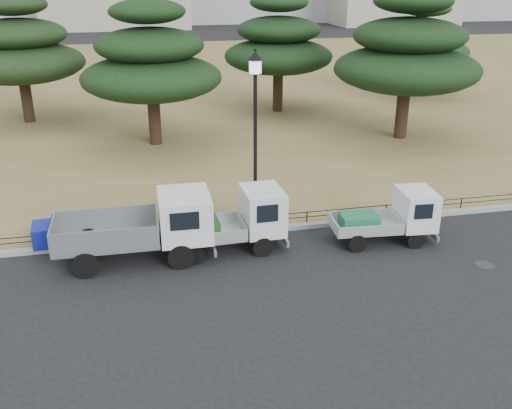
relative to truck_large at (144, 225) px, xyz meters
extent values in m
plane|color=black|center=(3.64, -1.47, -1.15)|extent=(220.00, 220.00, 0.00)
cube|color=olive|center=(3.64, 29.13, -1.07)|extent=(120.00, 56.00, 0.15)
cube|color=gray|center=(3.64, 1.13, -1.07)|extent=(120.00, 0.25, 0.16)
cylinder|color=black|center=(1.02, -0.89, -0.75)|extent=(0.81, 0.17, 0.81)
cylinder|color=black|center=(1.04, 0.87, -0.75)|extent=(0.81, 0.17, 0.81)
cylinder|color=black|center=(-1.76, -0.86, -0.75)|extent=(0.81, 0.17, 0.81)
cylinder|color=black|center=(-1.74, 0.90, -0.75)|extent=(0.81, 0.17, 0.81)
cube|color=#2D2D30|center=(-0.32, 0.00, -0.53)|extent=(4.51, 1.01, 0.14)
cube|color=gray|center=(-1.13, 0.01, -0.07)|extent=(3.15, 1.80, 0.79)
cube|color=silver|center=(1.27, -0.02, 0.23)|extent=(1.59, 1.93, 1.38)
cylinder|color=black|center=(3.61, -0.61, -0.82)|extent=(0.66, 0.20, 0.66)
cylinder|color=black|center=(3.56, 0.84, -0.82)|extent=(0.66, 0.20, 0.66)
cylinder|color=black|center=(1.43, -0.69, -0.82)|extent=(0.66, 0.20, 0.66)
cylinder|color=black|center=(1.38, 0.77, -0.82)|extent=(0.66, 0.20, 0.66)
cube|color=#2D2D30|center=(2.53, 0.08, -0.67)|extent=(3.55, 0.93, 0.15)
cube|color=#B0B4B7|center=(1.89, 0.06, -0.37)|extent=(2.49, 1.57, 0.44)
cube|color=silver|center=(3.77, 0.12, 0.11)|extent=(1.28, 1.66, 1.41)
cube|color=#1C631F|center=(1.64, 0.05, -0.26)|extent=(1.37, 1.02, 0.48)
cylinder|color=black|center=(8.60, -1.13, -0.85)|extent=(0.60, 0.20, 0.59)
cylinder|color=black|center=(8.70, 0.16, -0.85)|extent=(0.60, 0.20, 0.59)
cylinder|color=black|center=(6.64, -0.97, -0.85)|extent=(0.60, 0.20, 0.59)
cylinder|color=black|center=(6.74, 0.32, -0.85)|extent=(0.60, 0.20, 0.59)
cube|color=#2D2D30|center=(7.70, -0.41, -0.72)|extent=(3.22, 0.98, 0.14)
cube|color=silver|center=(7.13, -0.36, -0.45)|extent=(2.29, 1.51, 0.39)
cube|color=silver|center=(8.81, -0.50, -0.03)|extent=(1.22, 1.54, 1.25)
cube|color=#1E6A48|center=(6.91, -0.34, -0.35)|extent=(1.27, 0.97, 0.43)
cylinder|color=black|center=(3.82, 1.43, -0.92)|extent=(0.45, 0.45, 0.16)
cylinder|color=black|center=(3.82, 1.43, 1.70)|extent=(0.12, 0.12, 5.08)
cylinder|color=white|center=(3.82, 1.43, 4.44)|extent=(0.41, 0.41, 0.41)
cone|color=black|center=(3.82, 1.43, 4.77)|extent=(0.53, 0.53, 0.25)
cylinder|color=black|center=(3.64, 1.28, -0.80)|extent=(38.00, 0.03, 0.03)
cylinder|color=black|center=(3.64, 1.28, -0.62)|extent=(38.00, 0.03, 0.03)
cylinder|color=black|center=(3.64, 1.28, -0.80)|extent=(0.04, 0.04, 0.40)
cube|color=#1621AB|center=(-2.82, 1.52, -0.67)|extent=(1.49, 1.14, 0.66)
cube|color=#1621AB|center=(-2.54, 1.37, -0.20)|extent=(0.70, 0.61, 0.28)
cylinder|color=#2D2D30|center=(10.14, -2.67, -1.14)|extent=(0.60, 0.60, 0.01)
cylinder|color=black|center=(-6.02, 18.64, 0.39)|extent=(0.62, 0.62, 2.77)
ellipsoid|color=black|center=(-6.02, 18.64, 2.40)|extent=(7.12, 7.12, 2.28)
ellipsoid|color=black|center=(-6.02, 18.64, 3.96)|extent=(5.43, 5.43, 1.74)
ellipsoid|color=black|center=(-6.02, 18.64, 5.52)|extent=(3.75, 3.75, 1.20)
cylinder|color=black|center=(0.99, 12.39, 0.37)|extent=(0.62, 0.62, 2.74)
ellipsoid|color=black|center=(0.99, 12.39, 2.36)|extent=(6.92, 6.92, 2.21)
ellipsoid|color=black|center=(0.99, 12.39, 3.91)|extent=(5.28, 5.28, 1.69)
ellipsoid|color=black|center=(0.99, 12.39, 5.45)|extent=(3.65, 3.65, 1.17)
cylinder|color=black|center=(8.90, 18.23, 0.38)|extent=(0.62, 0.62, 2.76)
ellipsoid|color=black|center=(8.90, 18.23, 2.38)|extent=(6.64, 6.64, 2.12)
ellipsoid|color=black|center=(8.90, 18.23, 3.93)|extent=(5.07, 5.07, 1.62)
ellipsoid|color=black|center=(8.90, 18.23, 5.48)|extent=(3.50, 3.50, 1.12)
cylinder|color=black|center=(13.73, 10.84, 0.46)|extent=(0.66, 0.66, 2.92)
ellipsoid|color=black|center=(13.73, 10.84, 2.58)|extent=(7.42, 7.42, 2.37)
ellipsoid|color=black|center=(13.73, 10.84, 4.23)|extent=(5.67, 5.67, 1.81)
ellipsoid|color=black|center=(13.73, 10.84, 5.87)|extent=(3.91, 3.91, 1.25)
cylinder|color=black|center=(19.83, 20.82, 0.25)|extent=(0.56, 0.56, 2.49)
ellipsoid|color=black|center=(19.83, 20.82, 2.06)|extent=(6.37, 6.37, 2.04)
ellipsoid|color=black|center=(19.83, 20.82, 3.46)|extent=(4.86, 4.86, 1.56)
ellipsoid|color=black|center=(19.83, 20.82, 4.86)|extent=(3.36, 3.36, 1.07)
camera|label=1|loc=(-0.03, -16.28, 7.24)|focal=40.00mm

